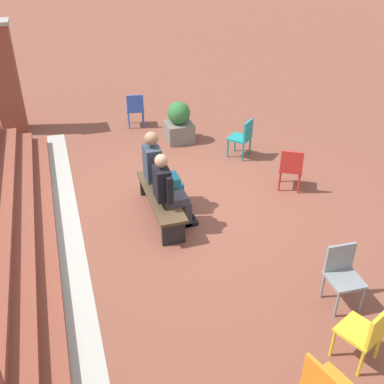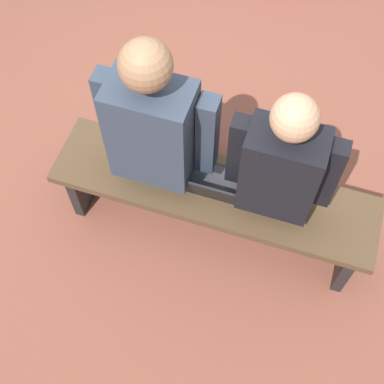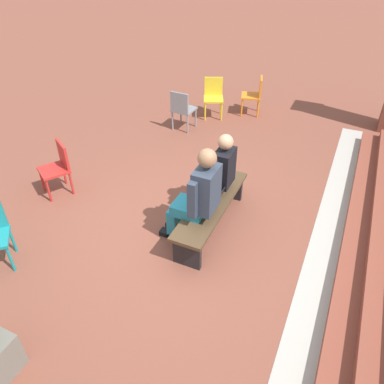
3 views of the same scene
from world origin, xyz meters
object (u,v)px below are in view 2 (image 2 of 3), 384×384
Objects in this scene: bench at (214,196)px; laptop at (212,184)px; person_student at (282,167)px; person_adult at (162,129)px.

laptop is (0.01, 0.01, 0.15)m from bench.
person_student is at bearing -168.31° from bench.
person_student reaches higher than laptop.
person_adult is at bearing -13.18° from bench.
bench is 5.62× the size of laptop.
person_student reaches higher than bench.
person_adult reaches higher than bench.
person_student is 0.92× the size of person_adult.
person_adult is at bearing -0.57° from person_student.
laptop is at bearing 53.99° from bench.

